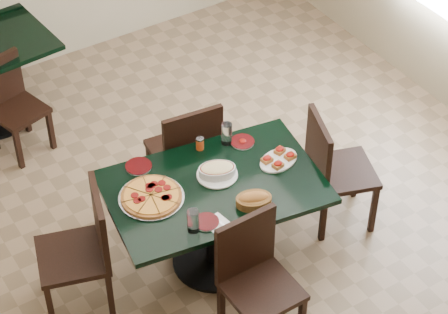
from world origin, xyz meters
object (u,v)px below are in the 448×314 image
pepperoni_pizza (151,196)px  lasagna_casserole (217,170)px  chair_near (255,273)px  chair_right (332,166)px  chair_left (85,245)px  bread_basket (254,200)px  bruschetta_platter (279,159)px  main_table (214,205)px  chair_far (187,150)px  back_chair_near (11,101)px

pepperoni_pizza → lasagna_casserole: (0.48, -0.04, 0.03)m
chair_near → pepperoni_pizza: 0.84m
chair_right → lasagna_casserole: (-0.87, 0.15, 0.26)m
chair_left → bread_basket: (1.02, -0.44, 0.24)m
chair_left → bruschetta_platter: size_ratio=2.90×
bread_basket → bruschetta_platter: (0.38, 0.26, -0.02)m
main_table → chair_right: bearing=3.5°
chair_right → chair_left: chair_left is taller
bread_basket → bruschetta_platter: bread_basket is taller
chair_near → chair_right: chair_right is taller
lasagna_casserole → bruschetta_platter: (0.43, -0.10, -0.02)m
chair_right → bread_basket: chair_right is taller
chair_far → chair_near: 1.25m
pepperoni_pizza → bread_basket: size_ratio=1.56×
chair_far → back_chair_near: (-0.84, 1.35, -0.09)m
bread_basket → chair_left: bearing=178.1°
main_table → chair_left: 0.91m
chair_far → bruschetta_platter: bearing=125.6°
bruschetta_platter → main_table: bearing=164.5°
main_table → back_chair_near: 2.08m
chair_near → bread_basket: (0.21, 0.33, 0.27)m
chair_right → back_chair_near: bearing=57.5°
chair_far → pepperoni_pizza: (-0.56, -0.50, 0.22)m
bruschetta_platter → chair_left: bearing=160.8°
back_chair_near → pepperoni_pizza: 1.90m
chair_left → pepperoni_pizza: size_ratio=2.24×
lasagna_casserole → bruschetta_platter: bearing=9.9°
chair_left → lasagna_casserole: bearing=102.2°
chair_right → bruschetta_platter: size_ratio=2.85×
lasagna_casserole → back_chair_near: bearing=134.8°
chair_left → back_chair_near: (0.20, 1.81, -0.09)m
chair_near → main_table: bearing=81.2°
chair_near → chair_right: size_ratio=0.97×
chair_near → chair_left: size_ratio=0.96×
chair_right → lasagna_casserole: size_ratio=3.26×
main_table → pepperoni_pizza: size_ratio=3.57×
bread_basket → chair_far: bearing=110.0°
lasagna_casserole → chair_near: bearing=-79.5°
chair_left → pepperoni_pizza: bearing=102.4°
chair_right → pepperoni_pizza: (-1.35, 0.19, 0.23)m
lasagna_casserole → chair_right: bearing=12.9°
bread_basket → bruschetta_platter: bearing=55.9°
back_chair_near → bruschetta_platter: bearing=-74.5°
chair_near → bread_basket: bearing=57.0°
chair_left → chair_far: bearing=130.7°
back_chair_near → lasagna_casserole: bearing=-83.5°
back_chair_near → bruschetta_platter: (1.19, -1.99, 0.31)m
chair_right → bruschetta_platter: bearing=101.9°
main_table → lasagna_casserole: (0.07, 0.07, 0.23)m
main_table → back_chair_near: (-0.70, 1.96, -0.11)m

